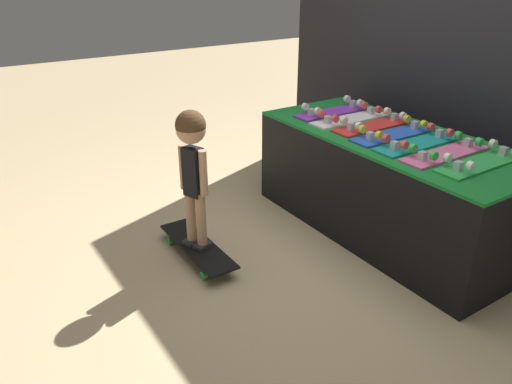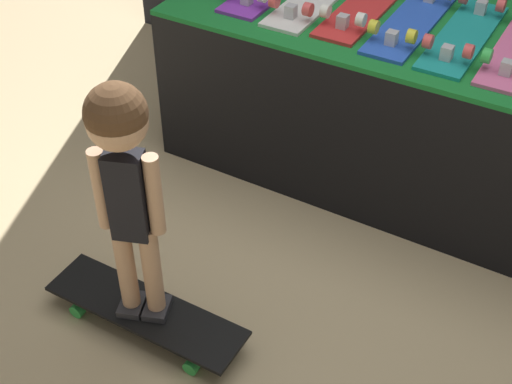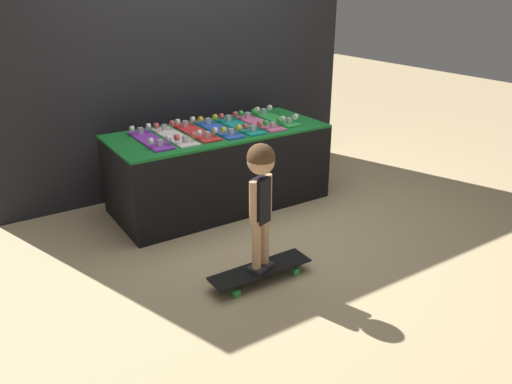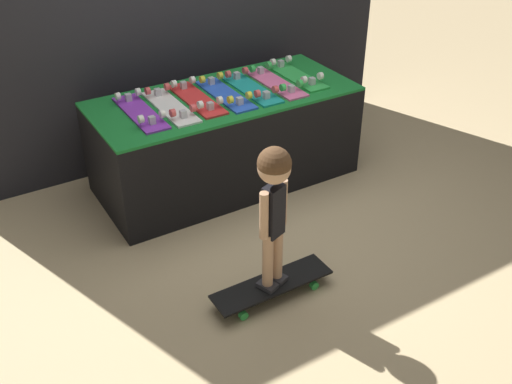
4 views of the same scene
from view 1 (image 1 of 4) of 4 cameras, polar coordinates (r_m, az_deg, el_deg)
ground_plane at (r=3.41m, az=8.05°, el=-6.59°), size 16.00×16.00×0.00m
back_wall at (r=3.85m, az=23.26°, el=15.54°), size 3.66×0.10×2.53m
display_rack at (r=3.59m, az=14.88°, el=0.88°), size 1.91×0.84×0.71m
skateboard_purple_on_rack at (r=3.89m, az=8.76°, el=9.18°), size 0.18×0.64×0.09m
skateboard_white_on_rack at (r=3.73m, az=10.69°, el=8.34°), size 0.18×0.64×0.09m
skateboard_red_on_rack at (r=3.60m, az=13.25°, el=7.52°), size 0.18×0.64×0.09m
skateboard_blue_on_rack at (r=3.45m, az=15.38°, el=6.48°), size 0.18×0.64×0.09m
skateboard_teal_on_rack at (r=3.32m, az=17.98°, el=5.42°), size 0.18×0.64×0.09m
skateboard_pink_on_rack at (r=3.20m, az=20.85°, el=4.27°), size 0.18×0.64×0.09m
skateboard_green_on_rack at (r=3.12m, az=24.33°, el=3.17°), size 0.18×0.64×0.09m
skateboard_on_floor at (r=3.29m, az=-6.69°, el=-6.24°), size 0.74×0.20×0.09m
child at (r=3.01m, az=-7.30°, el=4.32°), size 0.21×0.18×0.90m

